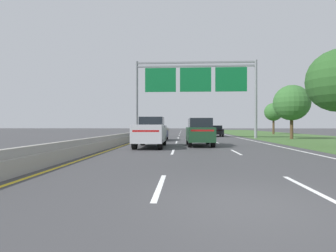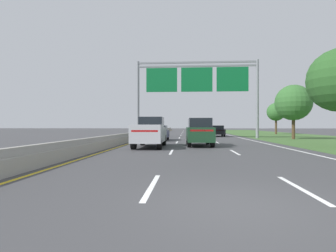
{
  "view_description": "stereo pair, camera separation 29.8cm",
  "coord_description": "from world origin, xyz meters",
  "px_view_note": "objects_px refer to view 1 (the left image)",
  "views": [
    {
      "loc": [
        -1.26,
        -5.32,
        1.56
      ],
      "look_at": [
        -2.48,
        16.68,
        1.52
      ],
      "focal_mm": 28.59,
      "sensor_mm": 36.0,
      "label": 1
    },
    {
      "loc": [
        -0.96,
        -5.3,
        1.56
      ],
      "look_at": [
        -2.48,
        16.68,
        1.52
      ],
      "focal_mm": 28.59,
      "sensor_mm": 36.0,
      "label": 2
    }
  ],
  "objects_px": {
    "overhead_sign_gantry": "(195,83)",
    "roadside_tree_far": "(273,112)",
    "car_darkgreen_centre_lane_suv": "(199,132)",
    "roadside_tree_mid": "(292,103)",
    "pickup_truck_silver": "(151,132)",
    "car_black_right_lane_sedan": "(216,131)",
    "car_navy_left_lane_sedan": "(158,133)"
  },
  "relations": [
    {
      "from": "overhead_sign_gantry",
      "to": "roadside_tree_mid",
      "type": "bearing_deg",
      "value": -9.03
    },
    {
      "from": "car_darkgreen_centre_lane_suv",
      "to": "roadside_tree_mid",
      "type": "bearing_deg",
      "value": -47.79
    },
    {
      "from": "car_darkgreen_centre_lane_suv",
      "to": "roadside_tree_mid",
      "type": "distance_m",
      "value": 15.79
    },
    {
      "from": "car_darkgreen_centre_lane_suv",
      "to": "car_black_right_lane_sedan",
      "type": "xyz_separation_m",
      "value": [
        3.52,
        18.46,
        -0.28
      ]
    },
    {
      "from": "car_black_right_lane_sedan",
      "to": "roadside_tree_far",
      "type": "bearing_deg",
      "value": -47.77
    },
    {
      "from": "overhead_sign_gantry",
      "to": "pickup_truck_silver",
      "type": "relative_size",
      "value": 2.78
    },
    {
      "from": "overhead_sign_gantry",
      "to": "car_navy_left_lane_sedan",
      "type": "distance_m",
      "value": 8.93
    },
    {
      "from": "car_navy_left_lane_sedan",
      "to": "roadside_tree_far",
      "type": "height_order",
      "value": "roadside_tree_far"
    },
    {
      "from": "pickup_truck_silver",
      "to": "car_black_right_lane_sedan",
      "type": "height_order",
      "value": "pickup_truck_silver"
    },
    {
      "from": "car_darkgreen_centre_lane_suv",
      "to": "roadside_tree_far",
      "type": "xyz_separation_m",
      "value": [
        15.0,
        28.27,
        2.9
      ]
    },
    {
      "from": "overhead_sign_gantry",
      "to": "roadside_tree_mid",
      "type": "height_order",
      "value": "overhead_sign_gantry"
    },
    {
      "from": "pickup_truck_silver",
      "to": "car_navy_left_lane_sedan",
      "type": "relative_size",
      "value": 1.22
    },
    {
      "from": "car_black_right_lane_sedan",
      "to": "car_darkgreen_centre_lane_suv",
      "type": "bearing_deg",
      "value": 170.9
    },
    {
      "from": "roadside_tree_mid",
      "to": "car_darkgreen_centre_lane_suv",
      "type": "bearing_deg",
      "value": -136.31
    },
    {
      "from": "car_darkgreen_centre_lane_suv",
      "to": "car_black_right_lane_sedan",
      "type": "distance_m",
      "value": 18.8
    },
    {
      "from": "roadside_tree_mid",
      "to": "roadside_tree_far",
      "type": "bearing_deg",
      "value": 77.8
    },
    {
      "from": "car_black_right_lane_sedan",
      "to": "car_navy_left_lane_sedan",
      "type": "distance_m",
      "value": 13.41
    },
    {
      "from": "car_black_right_lane_sedan",
      "to": "car_navy_left_lane_sedan",
      "type": "xyz_separation_m",
      "value": [
        -7.38,
        -11.19,
        0.0
      ]
    },
    {
      "from": "overhead_sign_gantry",
      "to": "roadside_tree_far",
      "type": "distance_m",
      "value": 21.81
    },
    {
      "from": "roadside_tree_mid",
      "to": "roadside_tree_far",
      "type": "relative_size",
      "value": 1.11
    },
    {
      "from": "car_navy_left_lane_sedan",
      "to": "pickup_truck_silver",
      "type": "bearing_deg",
      "value": -177.58
    },
    {
      "from": "overhead_sign_gantry",
      "to": "pickup_truck_silver",
      "type": "bearing_deg",
      "value": -105.54
    },
    {
      "from": "car_darkgreen_centre_lane_suv",
      "to": "pickup_truck_silver",
      "type": "bearing_deg",
      "value": 111.24
    },
    {
      "from": "pickup_truck_silver",
      "to": "car_darkgreen_centre_lane_suv",
      "type": "relative_size",
      "value": 1.14
    },
    {
      "from": "roadside_tree_mid",
      "to": "car_black_right_lane_sedan",
      "type": "bearing_deg",
      "value": 134.66
    },
    {
      "from": "overhead_sign_gantry",
      "to": "roadside_tree_far",
      "type": "xyz_separation_m",
      "value": [
        14.72,
        15.84,
        -2.82
      ]
    },
    {
      "from": "car_darkgreen_centre_lane_suv",
      "to": "roadside_tree_mid",
      "type": "height_order",
      "value": "roadside_tree_mid"
    },
    {
      "from": "car_black_right_lane_sedan",
      "to": "roadside_tree_mid",
      "type": "distance_m",
      "value": 11.42
    },
    {
      "from": "car_darkgreen_centre_lane_suv",
      "to": "roadside_tree_far",
      "type": "height_order",
      "value": "roadside_tree_far"
    },
    {
      "from": "overhead_sign_gantry",
      "to": "roadside_tree_far",
      "type": "bearing_deg",
      "value": 47.1
    },
    {
      "from": "pickup_truck_silver",
      "to": "roadside_tree_far",
      "type": "xyz_separation_m",
      "value": [
        18.6,
        29.78,
        2.92
      ]
    },
    {
      "from": "car_black_right_lane_sedan",
      "to": "roadside_tree_mid",
      "type": "xyz_separation_m",
      "value": [
        7.67,
        -7.77,
        3.35
      ]
    }
  ]
}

